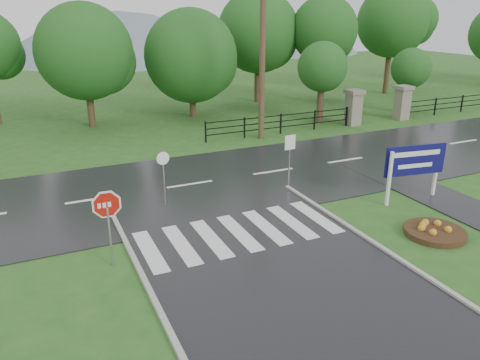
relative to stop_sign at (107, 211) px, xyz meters
name	(u,v)px	position (x,y,z in m)	size (l,w,h in m)	color
ground	(326,320)	(4.16, -4.71, -1.74)	(120.00, 120.00, 0.00)	#27561C
main_road	(190,185)	(4.16, 5.29, -1.74)	(90.00, 8.00, 0.04)	black
walkway	(451,203)	(12.66, -0.71, -1.74)	(2.20, 11.00, 0.04)	#28282A
crosswalk	(239,232)	(4.16, 0.29, -1.68)	(6.50, 2.80, 0.02)	silver
pillar_west	(354,107)	(17.16, 11.29, -0.56)	(1.00, 1.00, 2.24)	gray
pillar_east	(402,102)	(21.16, 11.29, -0.56)	(1.00, 1.00, 2.24)	gray
fence_west	(281,122)	(11.91, 11.29, -1.01)	(9.58, 0.08, 1.20)	black
hills	(100,161)	(7.66, 60.29, -17.27)	(102.00, 48.00, 48.00)	slate
treeline	(137,117)	(5.16, 19.29, -1.74)	(83.20, 5.20, 10.00)	#184E18
stop_sign	(107,211)	(0.00, 0.00, 0.00)	(1.10, 0.09, 2.47)	#939399
estate_billboard	(415,163)	(11.40, 0.14, -0.20)	(2.53, 0.45, 2.23)	silver
flower_bed	(435,231)	(9.99, -2.45, -1.59)	(1.97, 1.97, 0.39)	#332111
reg_sign_small	(290,151)	(7.85, 3.40, -0.16)	(0.50, 0.07, 2.23)	#939399
reg_sign_round	(164,172)	(2.63, 3.63, -0.38)	(0.49, 0.09, 2.13)	#939399
utility_pole_east	(262,48)	(10.36, 10.79, 3.27)	(1.75, 0.33, 9.85)	#473523
entrance_tree_left	(322,67)	(15.67, 12.79, 1.80)	(3.14, 3.14, 5.14)	#3D2B1C
entrance_tree_right	(411,69)	(23.05, 12.79, 1.36)	(2.75, 2.75, 4.50)	#3D2B1C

